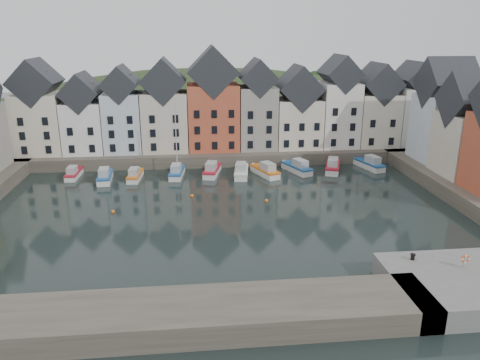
{
  "coord_description": "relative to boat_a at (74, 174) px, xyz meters",
  "views": [
    {
      "loc": [
        -3.65,
        -53.5,
        22.11
      ],
      "look_at": [
        2.53,
        6.0,
        2.89
      ],
      "focal_mm": 35.0,
      "sensor_mm": 36.0,
      "label": 1
    }
  ],
  "objects": [
    {
      "name": "boat_a",
      "position": [
        0.0,
        0.0,
        0.0
      ],
      "size": [
        1.87,
        5.6,
        2.13
      ],
      "rotation": [
        0.0,
        0.0,
        -0.03
      ],
      "color": "silver",
      "rests_on": "ground"
    },
    {
      "name": "far_quay",
      "position": [
        22.41,
        11.07,
        0.36
      ],
      "size": [
        90.0,
        16.0,
        2.0
      ],
      "primitive_type": "cube",
      "color": "#443D34",
      "rests_on": "ground"
    },
    {
      "name": "boat_h",
      "position": [
        35.6,
        -0.76,
        0.12
      ],
      "size": [
        4.31,
        6.87,
        2.53
      ],
      "rotation": [
        0.0,
        0.0,
        0.37
      ],
      "color": "silver",
      "rests_on": "ground"
    },
    {
      "name": "right_terrace",
      "position": [
        58.41,
        -10.86,
        8.28
      ],
      "size": [
        8.3,
        24.25,
        16.36
      ],
      "color": "silver",
      "rests_on": "right_quay"
    },
    {
      "name": "ground",
      "position": [
        22.41,
        -18.93,
        -0.64
      ],
      "size": [
        260.0,
        260.0,
        0.0
      ],
      "primitive_type": "plane",
      "color": "black",
      "rests_on": "ground"
    },
    {
      "name": "boat_i",
      "position": [
        41.51,
        -0.77,
        0.15
      ],
      "size": [
        4.29,
        7.18,
        2.63
      ],
      "rotation": [
        0.0,
        0.0,
        -0.34
      ],
      "color": "silver",
      "rests_on": "ground"
    },
    {
      "name": "far_terrace",
      "position": [
        25.62,
        9.07,
        8.24
      ],
      "size": [
        72.37,
        8.16,
        17.78
      ],
      "color": "beige",
      "rests_on": "far_quay"
    },
    {
      "name": "boat_b",
      "position": [
        5.2,
        -2.31,
        0.09
      ],
      "size": [
        2.38,
        6.48,
        2.45
      ],
      "rotation": [
        0.0,
        0.0,
        0.06
      ],
      "color": "silver",
      "rests_on": "ground"
    },
    {
      "name": "boat_c",
      "position": [
        9.69,
        -2.01,
        0.02
      ],
      "size": [
        2.2,
        5.83,
        2.19
      ],
      "rotation": [
        0.0,
        0.0,
        -0.08
      ],
      "color": "silver",
      "rests_on": "ground"
    },
    {
      "name": "mooring_bollard",
      "position": [
        38.53,
        -35.63,
        1.67
      ],
      "size": [
        0.48,
        0.48,
        0.56
      ],
      "color": "black",
      "rests_on": "near_quay"
    },
    {
      "name": "boat_j",
      "position": [
        48.1,
        0.2,
        0.12
      ],
      "size": [
        3.76,
        6.91,
        2.54
      ],
      "rotation": [
        0.0,
        0.0,
        0.27
      ],
      "color": "silver",
      "rests_on": "ground"
    },
    {
      "name": "hillside",
      "position": [
        22.42,
        37.07,
        -18.6
      ],
      "size": [
        153.6,
        70.4,
        64.0
      ],
      "color": "#20351A",
      "rests_on": "ground"
    },
    {
      "name": "boat_f",
      "position": [
        26.28,
        -1.89,
        0.13
      ],
      "size": [
        2.94,
        6.89,
        2.56
      ],
      "rotation": [
        0.0,
        0.0,
        -0.13
      ],
      "color": "silver",
      "rests_on": "ground"
    },
    {
      "name": "boat_e",
      "position": [
        21.69,
        -0.8,
        0.11
      ],
      "size": [
        3.43,
        6.79,
        2.5
      ],
      "rotation": [
        0.0,
        0.0,
        -0.23
      ],
      "color": "silver",
      "rests_on": "ground"
    },
    {
      "name": "boat_g",
      "position": [
        30.14,
        -2.02,
        0.11
      ],
      "size": [
        4.27,
        6.82,
        2.51
      ],
      "rotation": [
        0.0,
        0.0,
        0.37
      ],
      "color": "silver",
      "rests_on": "ground"
    },
    {
      "name": "near_wall",
      "position": [
        12.41,
        -40.93,
        0.36
      ],
      "size": [
        50.0,
        6.0,
        2.0
      ],
      "primitive_type": "cube",
      "color": "#443D34",
      "rests_on": "ground"
    },
    {
      "name": "life_ring_post",
      "position": [
        42.36,
        -37.59,
        2.23
      ],
      "size": [
        0.8,
        0.17,
        1.3
      ],
      "color": "gray",
      "rests_on": "near_quay"
    },
    {
      "name": "mooring_buoys",
      "position": [
        18.41,
        -13.6,
        -0.49
      ],
      "size": [
        20.5,
        5.5,
        0.5
      ],
      "color": "#CF6618",
      "rests_on": "ground"
    },
    {
      "name": "boat_d",
      "position": [
        16.12,
        -1.11,
        0.14
      ],
      "size": [
        2.57,
        6.4,
        11.91
      ],
      "rotation": [
        0.0,
        0.0,
        -0.1
      ],
      "color": "silver",
      "rests_on": "ground"
    }
  ]
}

